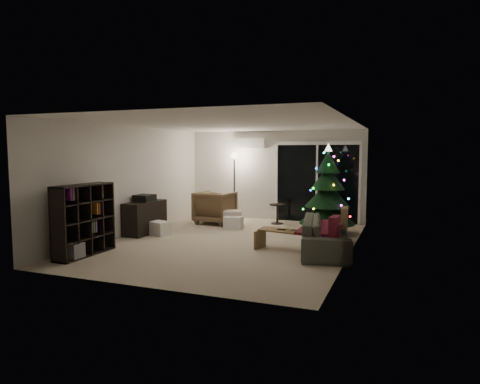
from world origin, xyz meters
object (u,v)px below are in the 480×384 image
Objects in this scene: bookshelf at (77,219)px; coffee_table at (289,240)px; media_cabinet at (145,217)px; armchair at (215,207)px; sofa at (326,235)px; christmas_tree at (327,189)px.

coffee_table is (3.60, 1.75, -0.47)m from bookshelf.
media_cabinet is 2.12m from armchair.
media_cabinet reaches higher than sofa.
armchair is (0.95, 4.10, -0.23)m from bookshelf.
bookshelf is 5.50m from christmas_tree.
christmas_tree is at bearing 89.64° from coffee_table.
christmas_tree is (-0.31, 1.84, 0.73)m from sofa.
armchair is at bearing 149.01° from coffee_table.
christmas_tree reaches higher than sofa.
armchair is 0.45× the size of christmas_tree.
armchair is 0.76× the size of coffee_table.
media_cabinet is at bearing 75.88° from sofa.
media_cabinet is 0.97× the size of coffee_table.
armchair is at bearing 64.23° from media_cabinet.
christmas_tree is (3.99, 1.54, 0.67)m from media_cabinet.
coffee_table is at bearing 50.42° from bookshelf.
bookshelf is at bearing -143.51° from coffee_table.
sofa is at bearing 48.61° from bookshelf.
christmas_tree is (3.99, 3.75, 0.39)m from bookshelf.
bookshelf is 0.60× the size of sofa.
bookshelf is at bearing 79.53° from armchair.
media_cabinet is 0.55× the size of sofa.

